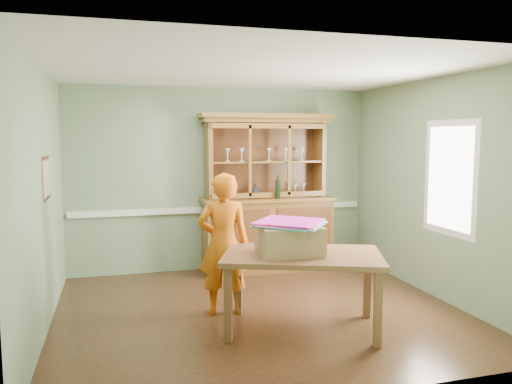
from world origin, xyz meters
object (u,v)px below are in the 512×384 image
object	(u,v)px
cardboard_box	(290,240)
china_hutch	(267,216)
person	(224,244)
dining_table	(302,262)

from	to	relation	value
cardboard_box	china_hutch	bearing A→B (deg)	78.67
china_hutch	cardboard_box	bearing A→B (deg)	-101.33
china_hutch	person	xyz separation A→B (m)	(-1.01, -1.68, -0.02)
china_hutch	dining_table	size ratio (longest dim) A/B	1.27
cardboard_box	person	bearing A→B (deg)	129.65
china_hutch	cardboard_box	world-z (taller)	china_hutch
china_hutch	cardboard_box	size ratio (longest dim) A/B	3.72
china_hutch	person	size ratio (longest dim) A/B	1.46
china_hutch	person	world-z (taller)	china_hutch
dining_table	person	size ratio (longest dim) A/B	1.15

